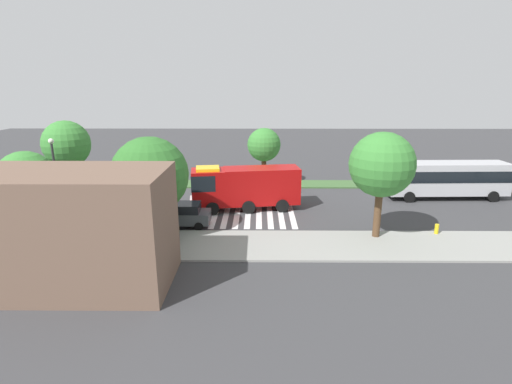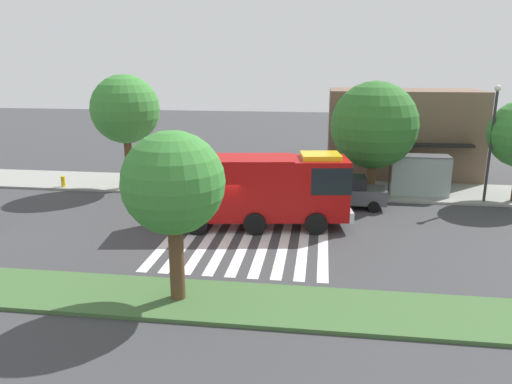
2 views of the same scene
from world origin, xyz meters
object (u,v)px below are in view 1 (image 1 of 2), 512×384
object	(u,v)px
bench_near_shelter	(167,232)
bus_stop_shelter	(108,214)
sidewalk_tree_west	(382,165)
median_tree_west	(66,144)
fire_truck	(242,186)
transit_bus	(446,177)
median_tree_far_west	(264,145)
fire_hydrant	(437,229)
street_lamp	(56,179)
sidewalk_tree_east	(26,180)
parked_car_mid	(182,215)
sidewalk_tree_center	(150,175)

from	to	relation	value
bench_near_shelter	bus_stop_shelter	bearing A→B (deg)	-0.17
sidewalk_tree_west	median_tree_west	size ratio (longest dim) A/B	1.10
bus_stop_shelter	fire_truck	bearing A→B (deg)	-142.92
fire_truck	transit_bus	size ratio (longest dim) A/B	0.86
median_tree_far_west	fire_hydrant	distance (m)	19.01
transit_bus	bus_stop_shelter	world-z (taller)	transit_bus
street_lamp	sidewalk_tree_east	distance (m)	1.88
parked_car_mid	sidewalk_tree_east	size ratio (longest dim) A/B	0.72
parked_car_mid	sidewalk_tree_west	bearing A→B (deg)	170.92
street_lamp	median_tree_west	xyz separation A→B (m)	(6.14, -14.28, 0.24)
bench_near_shelter	street_lamp	size ratio (longest dim) A/B	0.24
sidewalk_tree_east	bench_near_shelter	bearing A→B (deg)	177.57
transit_bus	sidewalk_tree_east	world-z (taller)	sidewalk_tree_east
sidewalk_tree_west	median_tree_far_west	xyz separation A→B (m)	(7.65, -14.68, -0.97)
parked_car_mid	median_tree_far_west	size ratio (longest dim) A/B	0.73
sidewalk_tree_west	median_tree_west	xyz separation A→B (m)	(28.23, -14.68, -0.88)
bench_near_shelter	median_tree_far_west	world-z (taller)	median_tree_far_west
parked_car_mid	bench_near_shelter	world-z (taller)	parked_car_mid
parked_car_mid	street_lamp	xyz separation A→B (m)	(8.13, 1.80, 3.17)
bench_near_shelter	sidewalk_tree_west	xyz separation A→B (m)	(-14.49, -0.40, 4.61)
sidewalk_tree_east	fire_hydrant	bearing A→B (deg)	-178.99
bus_stop_shelter	sidewalk_tree_west	distance (m)	18.79
sidewalk_tree_center	fire_hydrant	size ratio (longest dim) A/B	9.92
parked_car_mid	median_tree_far_west	distance (m)	14.37
parked_car_mid	median_tree_west	world-z (taller)	median_tree_west
street_lamp	transit_bus	bearing A→B (deg)	-163.26
parked_car_mid	sidewalk_tree_west	world-z (taller)	sidewalk_tree_west
sidewalk_tree_west	median_tree_west	world-z (taller)	sidewalk_tree_west
parked_car_mid	sidewalk_tree_west	xyz separation A→B (m)	(-13.96, 2.20, 4.28)
sidewalk_tree_east	bus_stop_shelter	bearing A→B (deg)	175.90
fire_truck	bus_stop_shelter	xyz separation A→B (m)	(8.88, 6.71, -0.19)
transit_bus	sidewalk_tree_west	distance (m)	13.88
transit_bus	bench_near_shelter	size ratio (longest dim) A/B	6.91
parked_car_mid	transit_bus	distance (m)	24.48
median_tree_west	sidewalk_tree_east	bearing A→B (deg)	106.36
median_tree_west	median_tree_far_west	bearing A→B (deg)	180.00
bench_near_shelter	fire_hydrant	size ratio (longest dim) A/B	2.29
bus_stop_shelter	bench_near_shelter	xyz separation A→B (m)	(-4.00, 0.01, -1.30)
bus_stop_shelter	median_tree_far_west	xyz separation A→B (m)	(-10.84, -15.07, 2.35)
transit_bus	sidewalk_tree_center	bearing A→B (deg)	-160.01
bus_stop_shelter	sidewalk_tree_center	size ratio (longest dim) A/B	0.50
bus_stop_shelter	sidewalk_tree_center	world-z (taller)	sidewalk_tree_center
sidewalk_tree_west	median_tree_west	distance (m)	31.83
fire_truck	median_tree_far_west	world-z (taller)	median_tree_far_west
fire_truck	sidewalk_tree_center	world-z (taller)	sidewalk_tree_center
street_lamp	median_tree_far_west	world-z (taller)	street_lamp
bus_stop_shelter	sidewalk_tree_west	world-z (taller)	sidewalk_tree_west
bench_near_shelter	median_tree_west	bearing A→B (deg)	-47.67
transit_bus	bus_stop_shelter	xyz separation A→B (m)	(27.76, 10.22, -0.14)
transit_bus	bus_stop_shelter	bearing A→B (deg)	-161.44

